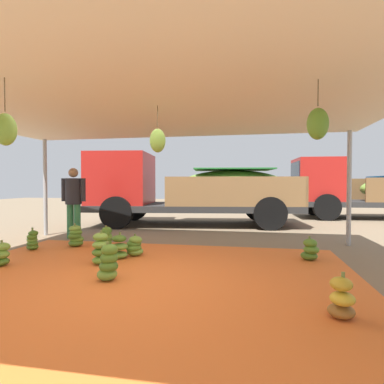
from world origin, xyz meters
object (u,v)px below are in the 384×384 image
(banana_bunch_4, at_px, (32,241))
(banana_bunch_5, at_px, (119,248))
(banana_bunch_1, at_px, (106,237))
(banana_bunch_2, at_px, (101,250))
(banana_bunch_3, at_px, (342,300))
(cargo_truck_far, at_px, (366,189))
(banana_bunch_8, at_px, (76,236))
(banana_bunch_6, at_px, (1,255))
(worker_0, at_px, (74,197))
(banana_bunch_0, at_px, (310,250))
(cargo_truck_main, at_px, (187,188))
(banana_bunch_7, at_px, (108,263))
(banana_bunch_9, at_px, (135,246))

(banana_bunch_4, distance_m, banana_bunch_5, 2.12)
(banana_bunch_1, distance_m, banana_bunch_2, 1.60)
(banana_bunch_3, height_order, cargo_truck_far, cargo_truck_far)
(banana_bunch_5, bearing_deg, banana_bunch_8, 147.74)
(banana_bunch_1, xyz_separation_m, banana_bunch_6, (-0.98, -1.90, -0.02))
(banana_bunch_1, distance_m, worker_0, 1.72)
(banana_bunch_5, height_order, worker_0, worker_0)
(banana_bunch_6, relative_size, worker_0, 0.24)
(banana_bunch_2, distance_m, cargo_truck_far, 11.22)
(banana_bunch_0, relative_size, cargo_truck_main, 0.06)
(banana_bunch_5, bearing_deg, worker_0, 137.79)
(banana_bunch_3, distance_m, banana_bunch_7, 3.02)
(banana_bunch_3, relative_size, banana_bunch_5, 0.98)
(cargo_truck_main, bearing_deg, banana_bunch_2, -94.05)
(banana_bunch_0, relative_size, banana_bunch_2, 0.74)
(cargo_truck_main, relative_size, worker_0, 3.99)
(cargo_truck_far, bearing_deg, banana_bunch_5, -129.74)
(banana_bunch_1, xyz_separation_m, cargo_truck_main, (1.01, 3.99, 1.01))
(banana_bunch_0, relative_size, banana_bunch_9, 1.03)
(banana_bunch_5, distance_m, banana_bunch_6, 1.95)
(banana_bunch_1, distance_m, cargo_truck_main, 4.24)
(banana_bunch_6, xyz_separation_m, banana_bunch_9, (1.94, 1.13, 0.00))
(banana_bunch_1, distance_m, cargo_truck_far, 10.56)
(banana_bunch_2, distance_m, banana_bunch_8, 1.84)
(banana_bunch_5, distance_m, banana_bunch_9, 0.33)
(banana_bunch_6, relative_size, banana_bunch_8, 0.86)
(banana_bunch_8, xyz_separation_m, cargo_truck_far, (8.28, 7.37, 0.95))
(banana_bunch_2, distance_m, banana_bunch_7, 1.00)
(banana_bunch_7, bearing_deg, banana_bunch_3, -14.63)
(banana_bunch_3, relative_size, cargo_truck_main, 0.07)
(banana_bunch_2, bearing_deg, banana_bunch_1, 112.78)
(banana_bunch_4, relative_size, cargo_truck_main, 0.07)
(worker_0, bearing_deg, banana_bunch_1, -32.58)
(banana_bunch_8, xyz_separation_m, banana_bunch_9, (1.61, -0.63, -0.04))
(worker_0, bearing_deg, cargo_truck_main, 54.41)
(banana_bunch_0, distance_m, banana_bunch_9, 3.25)
(banana_bunch_1, bearing_deg, banana_bunch_8, -167.83)
(cargo_truck_main, bearing_deg, banana_bunch_7, -88.62)
(banana_bunch_8, bearing_deg, banana_bunch_1, 12.17)
(banana_bunch_2, distance_m, worker_0, 3.07)
(banana_bunch_9, relative_size, worker_0, 0.24)
(banana_bunch_2, bearing_deg, worker_0, 129.56)
(banana_bunch_2, xyz_separation_m, banana_bunch_5, (0.14, 0.44, -0.05))
(worker_0, bearing_deg, banana_bunch_7, -52.17)
(banana_bunch_9, relative_size, cargo_truck_main, 0.06)
(cargo_truck_far, bearing_deg, banana_bunch_7, -124.16)
(banana_bunch_7, bearing_deg, banana_bunch_1, 116.59)
(banana_bunch_5, xyz_separation_m, banana_bunch_9, (0.20, 0.26, -0.02))
(banana_bunch_2, height_order, banana_bunch_7, banana_bunch_2)
(banana_bunch_0, distance_m, banana_bunch_7, 3.53)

